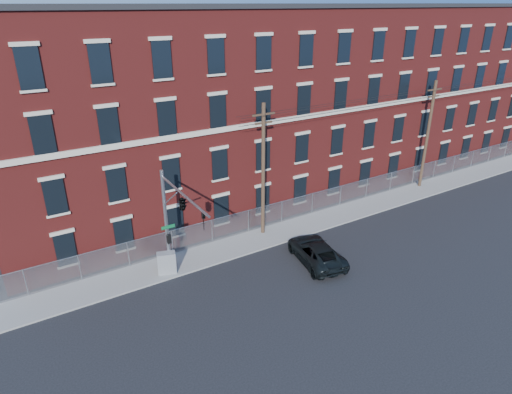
{
  "coord_description": "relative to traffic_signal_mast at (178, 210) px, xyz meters",
  "views": [
    {
      "loc": [
        -14.26,
        -19.73,
        16.36
      ],
      "look_at": [
        0.4,
        4.0,
        4.06
      ],
      "focal_mm": 30.99,
      "sensor_mm": 36.0,
      "label": 1
    }
  ],
  "objects": [
    {
      "name": "overhead_wires",
      "position": [
        26.0,
        3.42,
        3.73
      ],
      "size": [
        40.0,
        0.62,
        0.62
      ],
      "color": "black",
      "rests_on": "ground"
    },
    {
      "name": "traffic_signal_mast",
      "position": [
        0.0,
        0.0,
        0.0
      ],
      "size": [
        0.9,
        6.75,
        7.0
      ],
      "color": "#9EA0A5",
      "rests_on": "ground"
    },
    {
      "name": "ground",
      "position": [
        6.0,
        -2.18,
        -5.39
      ],
      "size": [
        140.0,
        140.0,
        0.0
      ],
      "primitive_type": "plane",
      "color": "black",
      "rests_on": "ground"
    },
    {
      "name": "utility_pole_mid",
      "position": [
        26.0,
        3.42,
        -0.05
      ],
      "size": [
        1.8,
        0.28,
        10.0
      ],
      "color": "#433021",
      "rests_on": "ground"
    },
    {
      "name": "utility_cabinet",
      "position": [
        -0.32,
        2.02,
        -4.53
      ],
      "size": [
        1.31,
        0.93,
        1.48
      ],
      "primitive_type": "cube",
      "rotation": [
        0.0,
        0.0,
        -0.31
      ],
      "color": "slate",
      "rests_on": "sidewalk"
    },
    {
      "name": "mill_building",
      "position": [
        18.0,
        11.75,
        2.76
      ],
      "size": [
        55.3,
        14.32,
        16.3
      ],
      "color": "maroon",
      "rests_on": "ground"
    },
    {
      "name": "utility_pole_near",
      "position": [
        8.0,
        3.42,
        -0.05
      ],
      "size": [
        1.8,
        0.28,
        10.0
      ],
      "color": "#433021",
      "rests_on": "ground"
    },
    {
      "name": "sidewalk",
      "position": [
        18.0,
        2.82,
        -5.33
      ],
      "size": [
        65.0,
        3.0,
        0.12
      ],
      "primitive_type": "cube",
      "color": "gray",
      "rests_on": "ground"
    },
    {
      "name": "pickup_truck",
      "position": [
        8.96,
        -1.85,
        -4.65
      ],
      "size": [
        3.4,
        5.68,
        1.48
      ],
      "primitive_type": "imported",
      "rotation": [
        0.0,
        0.0,
        2.95
      ],
      "color": "black",
      "rests_on": "ground"
    },
    {
      "name": "chain_link_fence",
      "position": [
        18.0,
        4.12,
        -4.33
      ],
      "size": [
        59.06,
        0.06,
        1.85
      ],
      "color": "#A5A8AD",
      "rests_on": "ground"
    }
  ]
}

